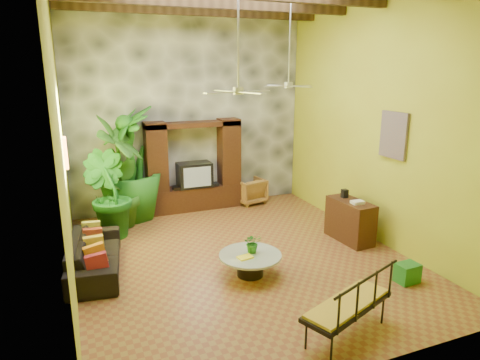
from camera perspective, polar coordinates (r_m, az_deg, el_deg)
name	(u,v)px	position (r m, az deg, el deg)	size (l,w,h in m)	color
ground	(240,257)	(8.46, 0.05, -10.19)	(7.00, 7.00, 0.00)	brown
back_wall	(189,111)	(11.03, -6.88, 9.15)	(6.00, 0.02, 5.00)	#A29C25
left_wall	(60,139)	(7.18, -22.82, 5.03)	(0.02, 7.00, 5.00)	#A29C25
right_wall	(376,121)	(9.28, 17.65, 7.49)	(0.02, 7.00, 5.00)	#A29C25
stone_accent_wall	(189,111)	(10.97, -6.79, 9.13)	(5.98, 0.10, 4.98)	#3F4248
entertainment_center	(194,173)	(10.95, -6.13, 0.97)	(2.40, 0.55, 2.30)	black
ceiling_fan_front	(238,78)	(7.21, -0.23, 13.43)	(1.28, 1.28, 1.86)	#AFAFB4
ceiling_fan_back	(289,75)	(9.43, 6.53, 13.69)	(1.28, 1.28, 1.86)	#AFAFB4
wall_art_mask	(65,153)	(8.23, -22.25, 3.38)	(0.06, 0.32, 0.55)	gold
wall_art_painting	(394,135)	(8.83, 19.81, 5.64)	(0.06, 0.70, 0.90)	#285194
sofa	(95,255)	(8.21, -18.80, -9.42)	(2.16, 0.84, 0.63)	black
wicker_armchair	(249,191)	(11.54, 1.27, -1.43)	(0.73, 0.75, 0.68)	brown
tall_plant_a	(120,173)	(9.92, -15.71, 0.93)	(1.36, 0.92, 2.57)	#285E18
tall_plant_b	(108,195)	(9.53, -17.25, -1.88)	(1.04, 0.84, 1.89)	#16571B
tall_plant_c	(130,163)	(10.50, -14.48, 2.16)	(1.52, 1.52, 2.71)	#1F641A
coffee_table	(250,262)	(7.67, 1.37, -10.84)	(1.10, 1.10, 0.40)	black
centerpiece_plant	(253,243)	(7.63, 1.71, -8.36)	(0.32, 0.27, 0.35)	#20651A
yellow_tray	(245,257)	(7.47, 0.68, -10.26)	(0.25, 0.18, 0.03)	yellow
iron_bench	(351,303)	(6.10, 14.61, -15.60)	(1.56, 1.06, 0.57)	black
side_console	(350,221)	(9.35, 14.46, -5.27)	(0.49, 1.10, 0.88)	#351E11
green_bin	(407,273)	(8.02, 21.41, -11.46)	(0.38, 0.29, 0.33)	#207A2A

